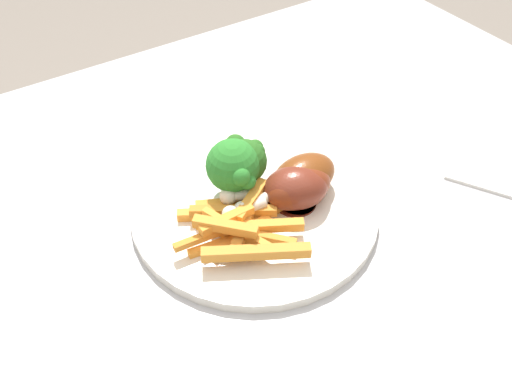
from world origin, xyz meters
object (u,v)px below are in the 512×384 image
Objects in this scene: chicken_drumstick_extra at (292,188)px; dining_table at (215,290)px; broccoli_floret_front at (245,160)px; chicken_drumstick_near at (300,178)px; dinner_plate at (256,209)px; broccoli_floret_middle at (232,165)px; chicken_drumstick_far at (294,190)px; carrot_fries_pile at (240,225)px.

dining_table is at bearing -12.92° from chicken_drumstick_extra.
dining_table is 0.17m from broccoli_floret_front.
chicken_drumstick_near is at bearing -153.99° from chicken_drumstick_extra.
broccoli_floret_middle reaches higher than dinner_plate.
chicken_drumstick_extra is at bearing 134.44° from broccoli_floret_middle.
chicken_drumstick_near is at bearing 148.94° from broccoli_floret_middle.
chicken_drumstick_far is (-0.09, 0.02, 0.14)m from dining_table.
broccoli_floret_middle is at bearing -45.56° from chicken_drumstick_extra.
dining_table is 10.13× the size of chicken_drumstick_extra.
chicken_drumstick_near reaches higher than dinner_plate.
carrot_fries_pile is 0.09m from chicken_drumstick_near.
carrot_fries_pile is at bearing 53.31° from broccoli_floret_front.
broccoli_floret_middle reaches higher than chicken_drumstick_near.
chicken_drumstick_near is at bearing 173.51° from dining_table.
dining_table is 0.18m from chicken_drumstick_near.
dinner_plate is 4.29× the size of broccoli_floret_front.
chicken_drumstick_near is (-0.05, 0.04, -0.02)m from broccoli_floret_front.
chicken_drumstick_extra is (0.02, 0.01, 0.00)m from chicken_drumstick_near.
chicken_drumstick_far is 1.09× the size of chicken_drumstick_extra.
chicken_drumstick_extra reaches higher than chicken_drumstick_near.
dining_table is at bearing -6.49° from chicken_drumstick_near.
chicken_drumstick_far is at bearing 165.41° from dining_table.
carrot_fries_pile is (-0.02, 0.03, 0.13)m from dining_table.
chicken_drumstick_extra is at bearing -68.07° from chicken_drumstick_far.
broccoli_floret_middle reaches higher than broccoli_floret_front.
carrot_fries_pile reaches higher than dinner_plate.
chicken_drumstick_far reaches higher than dinner_plate.
dinner_plate reaches higher than dining_table.
chicken_drumstick_near and chicken_drumstick_far have the same top height.
dinner_plate is 0.06m from broccoli_floret_middle.
chicken_drumstick_far is at bearing 133.35° from broccoli_floret_middle.
dinner_plate is at bearing 79.42° from broccoli_floret_front.
broccoli_floret_middle is 0.07m from carrot_fries_pile.
chicken_drumstick_extra is (0.00, -0.00, 0.00)m from chicken_drumstick_far.
broccoli_floret_front is 0.08m from carrot_fries_pile.
carrot_fries_pile is at bearing 4.02° from chicken_drumstick_far.
chicken_drumstick_far is (0.02, 0.01, -0.00)m from chicken_drumstick_near.
broccoli_floret_front is 0.02m from broccoli_floret_middle.
chicken_drumstick_far is at bearing 119.73° from broccoli_floret_front.
carrot_fries_pile is at bearing 125.02° from dining_table.
chicken_drumstick_near is at bearing -169.25° from carrot_fries_pile.
broccoli_floret_middle is at bearing -67.43° from dinner_plate.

